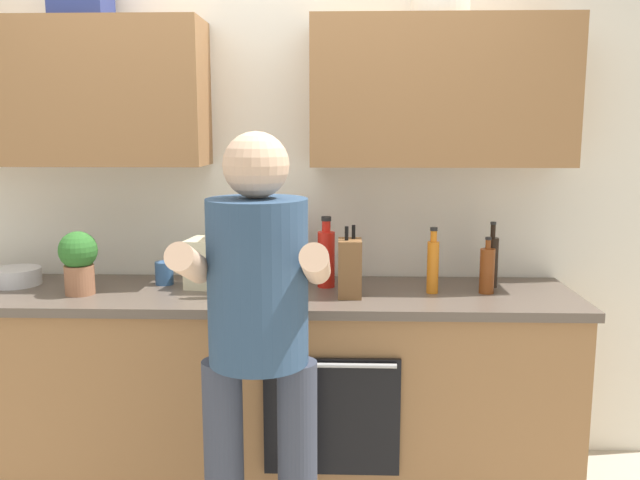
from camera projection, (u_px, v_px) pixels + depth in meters
The scene contains 16 objects.
ground_plane at pixel (259, 478), 3.12m from camera, with size 12.00×12.00×0.00m, color #B2A893.
back_wall_unit at pixel (261, 155), 3.15m from camera, with size 4.00×0.38×2.50m.
counter at pixel (258, 386), 3.05m from camera, with size 2.84×0.67×0.90m.
person_standing at pixel (258, 328), 2.26m from camera, with size 0.49×0.45×1.61m.
bottle_juice at pixel (433, 265), 2.92m from camera, with size 0.05×0.05×0.29m.
bottle_soy at pixel (492, 261), 3.04m from camera, with size 0.06×0.06×0.30m.
bottle_hotsauce at pixel (326, 257), 3.04m from camera, with size 0.08×0.08×0.32m.
bottle_soda at pixel (292, 265), 3.07m from camera, with size 0.06×0.06×0.23m.
bottle_water at pixel (220, 267), 2.84m from camera, with size 0.05×0.05×0.32m.
bottle_wine at pixel (297, 252), 3.16m from camera, with size 0.08×0.08×0.32m.
bottle_vinegar at pixel (487, 270), 2.92m from camera, with size 0.07×0.07×0.25m.
cup_tea at pixel (164, 273), 3.10m from camera, with size 0.08×0.08×0.11m, color #33598C.
mixing_bowl at pixel (15, 277), 3.09m from camera, with size 0.23×0.23×0.08m, color silver.
knife_block at pixel (350, 268), 2.86m from camera, with size 0.10×0.14×0.31m.
potted_herb at pixel (78, 260), 2.90m from camera, with size 0.17×0.17×0.28m.
grocery_bag_rice at pixel (213, 263), 3.05m from camera, with size 0.22×0.20×0.22m, color beige.
Camera 1 is at (0.38, -2.89, 1.62)m, focal length 37.44 mm.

